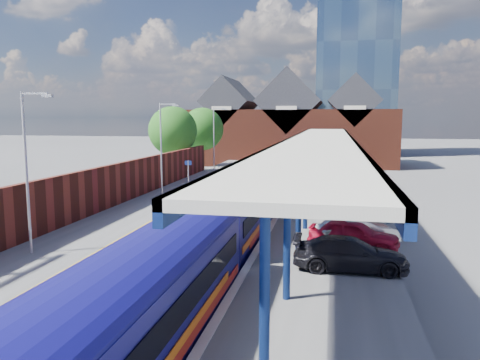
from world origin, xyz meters
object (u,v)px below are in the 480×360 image
object	(u,v)px
parked_car_blue	(365,211)
parked_car_dark	(350,254)
parked_car_silver	(357,231)
lamp_post_c	(163,143)
parked_car_red	(354,235)
lamp_post_d	(215,135)
train	(265,183)
platform_sign	(188,170)
lamp_post_b	(29,163)

from	to	relation	value
parked_car_blue	parked_car_dark	bearing A→B (deg)	160.43
parked_car_silver	parked_car_blue	world-z (taller)	parked_car_silver
lamp_post_c	parked_car_silver	xyz separation A→B (m)	(13.91, -11.80, -3.35)
parked_car_red	parked_car_blue	world-z (taller)	parked_car_red
lamp_post_d	parked_car_blue	bearing A→B (deg)	-56.82
train	platform_sign	bearing A→B (deg)	163.53
lamp_post_d	parked_car_red	world-z (taller)	lamp_post_d
lamp_post_d	parked_car_dark	xyz separation A→B (m)	(13.50, -31.57, -3.35)
platform_sign	parked_car_dark	distance (m)	21.38
train	parked_car_dark	distance (m)	16.65
lamp_post_b	platform_sign	distance (m)	18.20
lamp_post_c	platform_sign	size ratio (longest dim) A/B	2.80
parked_car_red	lamp_post_b	bearing A→B (deg)	113.89
train	parked_car_blue	size ratio (longest dim) A/B	17.03
lamp_post_d	parked_car_blue	size ratio (longest dim) A/B	1.81
lamp_post_d	parked_car_silver	size ratio (longest dim) A/B	1.79
lamp_post_c	parked_car_blue	bearing A→B (deg)	-23.44
platform_sign	parked_car_dark	world-z (taller)	platform_sign
lamp_post_d	parked_car_dark	world-z (taller)	lamp_post_d
lamp_post_b	parked_car_red	size ratio (longest dim) A/B	1.74
train	parked_car_silver	world-z (taller)	train
lamp_post_d	train	bearing A→B (deg)	-63.74
lamp_post_b	platform_sign	world-z (taller)	lamp_post_b
parked_car_silver	parked_car_red	bearing A→B (deg)	143.42
lamp_post_b	parked_car_blue	bearing A→B (deg)	33.50
lamp_post_d	parked_car_silver	distance (m)	31.27
lamp_post_b	parked_car_dark	xyz separation A→B (m)	(13.50, 0.43, -3.35)
parked_car_red	parked_car_blue	xyz separation A→B (m)	(0.87, 6.30, -0.15)
lamp_post_b	parked_car_dark	size ratio (longest dim) A/B	1.58
train	parked_car_dark	xyz separation A→B (m)	(5.65, -15.65, -0.48)
platform_sign	lamp_post_b	bearing A→B (deg)	-94.33
train	parked_car_red	bearing A→B (deg)	-65.17
train	lamp_post_d	distance (m)	17.98
lamp_post_c	lamp_post_d	distance (m)	16.00
train	lamp_post_b	size ratio (longest dim) A/B	9.42
parked_car_dark	parked_car_blue	size ratio (longest dim) A/B	1.14
lamp_post_c	parked_car_red	distance (m)	18.96
train	parked_car_blue	bearing A→B (deg)	-43.54
platform_sign	parked_car_red	xyz separation A→B (m)	(12.38, -14.63, -1.01)
platform_sign	parked_car_silver	xyz separation A→B (m)	(12.55, -13.80, -1.05)
lamp_post_d	parked_car_silver	world-z (taller)	lamp_post_d
lamp_post_b	parked_car_silver	bearing A→B (deg)	16.80
lamp_post_b	lamp_post_d	bearing A→B (deg)	90.00
train	lamp_post_d	bearing A→B (deg)	116.26
parked_car_blue	parked_car_silver	bearing A→B (deg)	159.99
parked_car_silver	lamp_post_d	bearing A→B (deg)	1.66
lamp_post_d	parked_car_dark	size ratio (longest dim) A/B	1.58
lamp_post_c	parked_car_red	xyz separation A→B (m)	(13.74, -12.63, -3.31)
lamp_post_c	platform_sign	world-z (taller)	lamp_post_c
platform_sign	parked_car_dark	bearing A→B (deg)	-55.35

